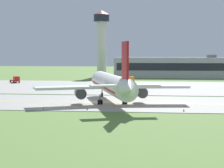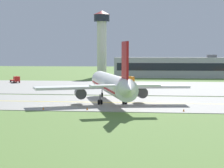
% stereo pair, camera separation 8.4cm
% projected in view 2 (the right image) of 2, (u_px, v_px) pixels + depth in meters
% --- Properties ---
extents(ground_plane, '(500.00, 500.00, 0.00)m').
position_uv_depth(ground_plane, '(95.00, 103.00, 88.88)').
color(ground_plane, olive).
extents(taxiway_strip, '(240.00, 28.00, 0.10)m').
position_uv_depth(taxiway_strip, '(95.00, 102.00, 88.88)').
color(taxiway_strip, '#9E9B93').
rests_on(taxiway_strip, ground).
extents(apron_pad, '(140.00, 52.00, 0.10)m').
position_uv_depth(apron_pad, '(148.00, 87.00, 129.30)').
color(apron_pad, '#9E9B93').
rests_on(apron_pad, ground).
extents(taxiway_centreline, '(220.00, 0.60, 0.01)m').
position_uv_depth(taxiway_centreline, '(95.00, 102.00, 88.88)').
color(taxiway_centreline, yellow).
rests_on(taxiway_centreline, taxiway_strip).
extents(airplane_lead, '(31.90, 38.91, 12.70)m').
position_uv_depth(airplane_lead, '(111.00, 84.00, 86.64)').
color(airplane_lead, white).
rests_on(airplane_lead, ground).
extents(service_truck_fuel, '(5.78, 5.60, 2.60)m').
position_uv_depth(service_truck_fuel, '(126.00, 79.00, 145.52)').
color(service_truck_fuel, orange).
rests_on(service_truck_fuel, ground).
extents(service_truck_catering, '(5.38, 6.40, 2.59)m').
position_uv_depth(service_truck_catering, '(16.00, 80.00, 148.78)').
color(service_truck_catering, red).
rests_on(service_truck_catering, ground).
extents(terminal_building, '(60.13, 8.97, 10.14)m').
position_uv_depth(terminal_building, '(184.00, 68.00, 179.97)').
color(terminal_building, '#B2B2B7').
rests_on(terminal_building, ground).
extents(control_tower, '(7.60, 7.60, 30.35)m').
position_uv_depth(control_tower, '(102.00, 37.00, 190.85)').
color(control_tower, silver).
rests_on(control_tower, ground).
extents(traffic_cone_near_edge, '(0.44, 0.44, 0.60)m').
position_uv_depth(traffic_cone_near_edge, '(87.00, 109.00, 76.78)').
color(traffic_cone_near_edge, orange).
rests_on(traffic_cone_near_edge, ground).
extents(traffic_cone_mid_edge, '(0.44, 0.44, 0.60)m').
position_uv_depth(traffic_cone_mid_edge, '(184.00, 110.00, 74.69)').
color(traffic_cone_mid_edge, orange).
rests_on(traffic_cone_mid_edge, ground).
extents(traffic_cone_far_edge, '(0.44, 0.44, 0.60)m').
position_uv_depth(traffic_cone_far_edge, '(43.00, 109.00, 77.09)').
color(traffic_cone_far_edge, orange).
rests_on(traffic_cone_far_edge, ground).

